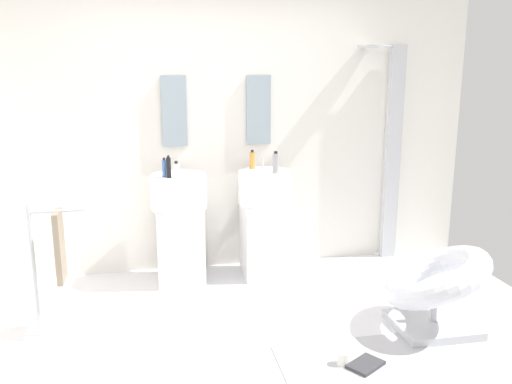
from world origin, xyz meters
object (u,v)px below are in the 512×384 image
at_px(pedestal_sink_left, 180,225).
at_px(soap_bottle_amber, 252,160).
at_px(lounge_chair, 436,283).
at_px(towel_rack, 56,250).
at_px(soap_bottle_blue, 164,168).
at_px(magazine_charcoal, 366,365).
at_px(soap_bottle_white, 176,170).
at_px(coffee_mug, 343,358).
at_px(shower_column, 391,149).
at_px(soap_bottle_grey, 276,163).
at_px(pedestal_sink_right, 265,220).
at_px(soap_bottle_black, 169,167).

height_order(pedestal_sink_left, soap_bottle_amber, soap_bottle_amber).
relative_size(lounge_chair, towel_rack, 1.12).
bearing_deg(soap_bottle_blue, magazine_charcoal, -53.67).
distance_m(magazine_charcoal, soap_bottle_white, 2.10).
bearing_deg(coffee_mug, soap_bottle_blue, 123.91).
relative_size(towel_rack, soap_bottle_amber, 5.62).
height_order(shower_column, soap_bottle_amber, shower_column).
bearing_deg(shower_column, lounge_chair, -102.06).
bearing_deg(soap_bottle_grey, shower_column, 16.04).
relative_size(pedestal_sink_left, lounge_chair, 1.00).
height_order(soap_bottle_white, soap_bottle_grey, soap_bottle_grey).
xyz_separation_m(lounge_chair, soap_bottle_grey, (-0.90, 1.16, 0.70)).
bearing_deg(soap_bottle_white, pedestal_sink_right, 10.19).
bearing_deg(soap_bottle_amber, pedestal_sink_left, -167.74).
xyz_separation_m(magazine_charcoal, soap_bottle_grey, (-0.22, 1.55, 1.03)).
relative_size(pedestal_sink_right, lounge_chair, 1.00).
xyz_separation_m(soap_bottle_blue, soap_bottle_black, (0.03, -0.04, 0.01)).
relative_size(lounge_chair, soap_bottle_amber, 6.28).
relative_size(magazine_charcoal, soap_bottle_grey, 1.19).
bearing_deg(magazine_charcoal, shower_column, 29.37).
height_order(magazine_charcoal, soap_bottle_blue, soap_bottle_blue).
bearing_deg(soap_bottle_amber, shower_column, 4.41).
relative_size(towel_rack, coffee_mug, 11.29).
relative_size(shower_column, soap_bottle_blue, 12.83).
distance_m(lounge_chair, coffee_mug, 0.93).
height_order(towel_rack, magazine_charcoal, towel_rack).
bearing_deg(soap_bottle_amber, coffee_mug, -81.97).
bearing_deg(coffee_mug, towel_rack, 156.34).
relative_size(pedestal_sink_right, soap_bottle_blue, 6.64).
relative_size(soap_bottle_grey, soap_bottle_blue, 1.18).
bearing_deg(soap_bottle_grey, soap_bottle_white, -177.29).
relative_size(coffee_mug, soap_bottle_grey, 0.44).
bearing_deg(pedestal_sink_right, soap_bottle_blue, -175.34).
xyz_separation_m(towel_rack, soap_bottle_black, (0.81, 0.71, 0.42)).
bearing_deg(soap_bottle_black, magazine_charcoal, -53.88).
bearing_deg(shower_column, magazine_charcoal, -117.71).
distance_m(towel_rack, magazine_charcoal, 2.20).
bearing_deg(soap_bottle_black, lounge_chair, -32.46).
bearing_deg(soap_bottle_white, soap_bottle_grey, 2.71).
bearing_deg(lounge_chair, towel_rack, 170.40).
height_order(shower_column, soap_bottle_black, shower_column).
bearing_deg(towel_rack, coffee_mug, -23.66).
bearing_deg(soap_bottle_black, coffee_mug, -56.38).
bearing_deg(coffee_mug, soap_bottle_white, 122.54).
bearing_deg(coffee_mug, lounge_chair, 23.24).
bearing_deg(lounge_chair, pedestal_sink_left, 143.98).
distance_m(pedestal_sink_right, soap_bottle_amber, 0.55).
bearing_deg(coffee_mug, magazine_charcoal, -20.28).
bearing_deg(pedestal_sink_left, shower_column, 7.01).
xyz_separation_m(shower_column, soap_bottle_black, (-2.13, -0.36, -0.03)).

